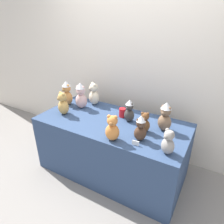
# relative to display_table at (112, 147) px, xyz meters

# --- Properties ---
(ground_plane) EXTENTS (10.00, 10.00, 0.00)m
(ground_plane) POSITION_rel_display_table_xyz_m (0.00, -0.25, -0.37)
(ground_plane) COLOR gray
(wall_back) EXTENTS (7.00, 0.08, 2.60)m
(wall_back) POSITION_rel_display_table_xyz_m (0.00, 0.68, 0.93)
(wall_back) COLOR silver
(wall_back) RESTS_ON ground_plane
(display_table) EXTENTS (1.77, 0.85, 0.74)m
(display_table) POSITION_rel_display_table_xyz_m (0.00, 0.00, 0.00)
(display_table) COLOR navy
(display_table) RESTS_ON ground_plane
(teddy_bear_cream) EXTENTS (0.20, 0.20, 0.31)m
(teddy_bear_cream) POSITION_rel_display_table_xyz_m (-0.46, 0.31, 0.51)
(teddy_bear_cream) COLOR beige
(teddy_bear_cream) RESTS_ON display_table
(teddy_bear_charcoal) EXTENTS (0.14, 0.12, 0.27)m
(teddy_bear_charcoal) POSITION_rel_display_table_xyz_m (0.17, 0.10, 0.50)
(teddy_bear_charcoal) COLOR #383533
(teddy_bear_charcoal) RESTS_ON display_table
(teddy_bear_honey) EXTENTS (0.18, 0.17, 0.29)m
(teddy_bear_honey) POSITION_rel_display_table_xyz_m (-0.62, -0.13, 0.50)
(teddy_bear_honey) COLOR tan
(teddy_bear_honey) RESTS_ON display_table
(teddy_bear_mocha) EXTENTS (0.17, 0.16, 0.33)m
(teddy_bear_mocha) POSITION_rel_display_table_xyz_m (0.58, 0.11, 0.53)
(teddy_bear_mocha) COLOR #7F6047
(teddy_bear_mocha) RESTS_ON display_table
(teddy_bear_caramel) EXTENTS (0.18, 0.16, 0.34)m
(teddy_bear_caramel) POSITION_rel_display_table_xyz_m (-0.78, 0.13, 0.53)
(teddy_bear_caramel) COLOR #B27A42
(teddy_bear_caramel) RESTS_ON display_table
(teddy_bear_chestnut) EXTENTS (0.14, 0.12, 0.23)m
(teddy_bear_chestnut) POSITION_rel_display_table_xyz_m (0.41, -0.03, 0.47)
(teddy_bear_chestnut) COLOR brown
(teddy_bear_chestnut) RESTS_ON display_table
(teddy_bear_blush) EXTENTS (0.19, 0.17, 0.35)m
(teddy_bear_blush) POSITION_rel_display_table_xyz_m (-0.54, 0.13, 0.54)
(teddy_bear_blush) COLOR beige
(teddy_bear_blush) RESTS_ON display_table
(teddy_bear_cocoa) EXTENTS (0.16, 0.15, 0.27)m
(teddy_bear_cocoa) POSITION_rel_display_table_xyz_m (0.44, -0.20, 0.50)
(teddy_bear_cocoa) COLOR #4C3323
(teddy_bear_cocoa) RESTS_ON display_table
(teddy_bear_ash) EXTENTS (0.16, 0.15, 0.25)m
(teddy_bear_ash) POSITION_rel_display_table_xyz_m (0.73, -0.28, 0.48)
(teddy_bear_ash) COLOR gray
(teddy_bear_ash) RESTS_ON display_table
(teddy_bear_ginger) EXTENTS (0.17, 0.15, 0.28)m
(teddy_bear_ginger) POSITION_rel_display_table_xyz_m (0.20, -0.34, 0.50)
(teddy_bear_ginger) COLOR #D17F3D
(teddy_bear_ginger) RESTS_ON display_table
(party_cup_red) EXTENTS (0.08, 0.08, 0.11)m
(party_cup_red) POSITION_rel_display_table_xyz_m (0.05, 0.16, 0.42)
(party_cup_red) COLOR red
(party_cup_red) RESTS_ON display_table
(name_card_front_left) EXTENTS (0.07, 0.01, 0.05)m
(name_card_front_left) POSITION_rel_display_table_xyz_m (0.44, -0.31, 0.39)
(name_card_front_left) COLOR white
(name_card_front_left) RESTS_ON display_table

